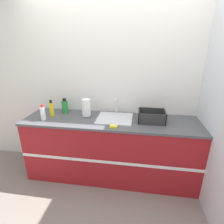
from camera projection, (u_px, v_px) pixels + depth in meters
ground_plane at (107, 189)px, 2.35m from camera, size 12.00×12.00×0.00m
wall_back at (115, 83)px, 2.50m from camera, size 4.72×0.06×2.60m
wall_right at (213, 92)px, 2.02m from camera, size 0.06×2.62×2.60m
counter_cabinet at (111, 148)px, 2.48m from camera, size 2.35×0.64×0.88m
sink at (115, 118)px, 2.34m from camera, size 0.47×0.42×0.25m
paper_towel_roll at (86, 108)px, 2.39m from camera, size 0.12×0.12×0.25m
dish_rack at (151, 118)px, 2.26m from camera, size 0.34×0.26×0.14m
bottle_white_spray at (43, 113)px, 2.29m from camera, size 0.07×0.07×0.22m
bottle_green at (65, 107)px, 2.54m from camera, size 0.09×0.09×0.22m
bottle_yellow at (52, 109)px, 2.42m from camera, size 0.06×0.06×0.23m
sponge at (114, 126)px, 2.10m from camera, size 0.09×0.06×0.02m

